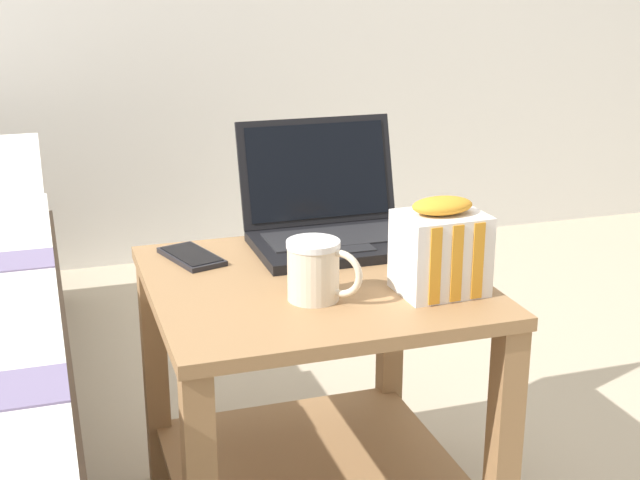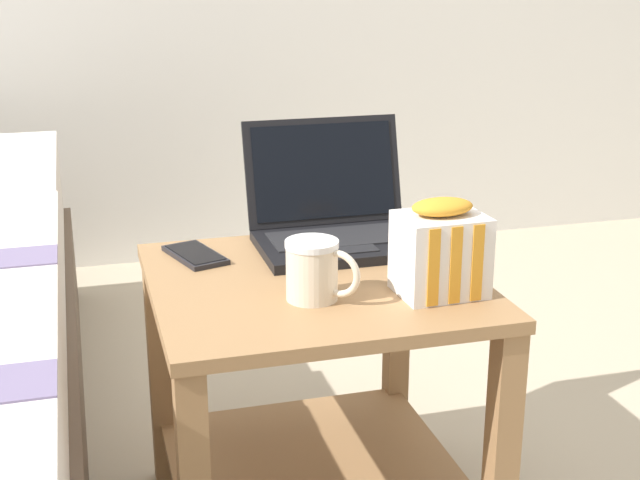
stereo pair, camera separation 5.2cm
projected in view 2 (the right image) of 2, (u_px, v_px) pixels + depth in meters
bedside_table at (314, 373)px, 1.55m from camera, size 0.54×0.53×0.49m
laptop at (337, 219)px, 1.67m from camera, size 0.31×0.27×0.22m
mug_front_left at (314, 267)px, 1.39m from camera, size 0.11×0.11×0.10m
snack_bag at (441, 251)px, 1.41m from camera, size 0.14×0.11×0.16m
cell_phone at (195, 255)px, 1.60m from camera, size 0.11×0.15×0.01m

